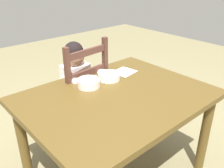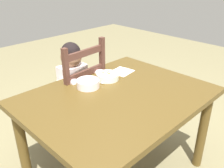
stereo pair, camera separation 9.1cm
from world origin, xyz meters
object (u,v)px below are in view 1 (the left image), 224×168
(child_figure, at_px, (78,80))
(spoon, at_px, (106,81))
(bowl_of_carrots, at_px, (109,76))
(dining_table, at_px, (117,107))
(bowl_of_peas, at_px, (89,83))
(dining_chair, at_px, (79,97))

(child_figure, bearing_deg, spoon, -81.85)
(bowl_of_carrots, bearing_deg, dining_table, -118.79)
(child_figure, bearing_deg, bowl_of_carrots, -71.74)
(dining_table, distance_m, bowl_of_carrots, 0.28)
(child_figure, bearing_deg, bowl_of_peas, -108.26)
(bowl_of_carrots, bearing_deg, bowl_of_peas, -179.97)
(dining_table, bearing_deg, spoon, 70.20)
(child_figure, bearing_deg, dining_table, -93.01)
(child_figure, xyz_separation_m, spoon, (0.05, -0.32, 0.08))
(dining_chair, xyz_separation_m, child_figure, (-0.00, -0.00, 0.17))
(child_figure, distance_m, spoon, 0.33)
(dining_chair, height_order, spoon, dining_chair)
(child_figure, distance_m, bowl_of_carrots, 0.33)
(dining_chair, height_order, child_figure, dining_chair)
(dining_table, xyz_separation_m, spoon, (0.07, 0.20, 0.10))
(spoon, bearing_deg, dining_chair, 97.29)
(dining_chair, distance_m, spoon, 0.41)
(dining_chair, relative_size, spoon, 7.10)
(spoon, bearing_deg, bowl_of_peas, 170.50)
(dining_table, height_order, bowl_of_peas, bowl_of_peas)
(dining_table, xyz_separation_m, dining_chair, (0.03, 0.52, -0.15))
(dining_chair, height_order, bowl_of_carrots, dining_chair)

